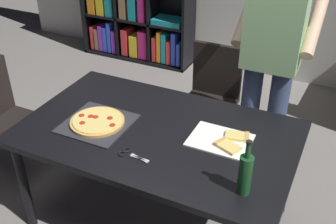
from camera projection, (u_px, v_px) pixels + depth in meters
ground_plane at (159, 217)px, 2.95m from camera, size 12.00×12.00×0.00m
dining_table at (158, 139)px, 2.59m from camera, size 1.69×1.03×0.75m
chair_far_side at (212, 93)px, 3.45m from camera, size 0.42×0.42×0.90m
chair_left_end at (3, 114)px, 3.16m from camera, size 0.42×0.42×0.90m
person_serving_pizza at (271, 60)px, 2.84m from camera, size 0.55×0.54×1.75m
pepperoni_pizza_on_tray at (97, 122)px, 2.60m from camera, size 0.40×0.40×0.04m
pizza_slices_on_towel at (224, 140)px, 2.45m from camera, size 0.36×0.28×0.03m
wine_bottle at (245, 174)px, 2.02m from camera, size 0.07×0.07×0.32m
kitchen_scissors at (130, 154)px, 2.34m from camera, size 0.20×0.09×0.01m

